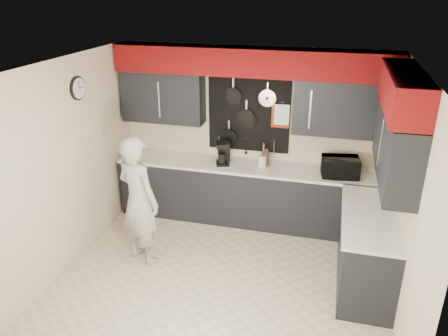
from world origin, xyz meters
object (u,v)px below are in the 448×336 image
(knife_block, at_px, (265,159))
(coffee_maker, at_px, (223,153))
(person, at_px, (139,201))
(utensil_crock, at_px, (262,161))
(microwave, at_px, (340,167))

(knife_block, relative_size, coffee_maker, 0.62)
(knife_block, xyz_separation_m, person, (-1.37, -1.42, -0.16))
(person, bearing_deg, utensil_crock, -109.72)
(microwave, xyz_separation_m, knife_block, (-1.06, 0.13, -0.04))
(knife_block, bearing_deg, utensil_crock, -158.08)
(knife_block, relative_size, person, 0.12)
(utensil_crock, xyz_separation_m, coffee_maker, (-0.58, -0.07, 0.09))
(coffee_maker, bearing_deg, knife_block, -9.84)
(microwave, relative_size, knife_block, 2.42)
(microwave, relative_size, coffee_maker, 1.49)
(coffee_maker, height_order, person, person)
(microwave, height_order, knife_block, microwave)
(person, bearing_deg, microwave, -128.24)
(microwave, height_order, coffee_maker, coffee_maker)
(knife_block, distance_m, coffee_maker, 0.63)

